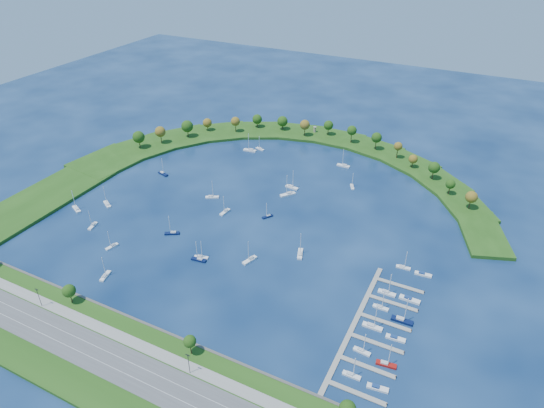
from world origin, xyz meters
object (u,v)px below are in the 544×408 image
at_px(moored_boat_4, 268,216).
at_px(moored_boat_16, 105,276).
at_px(moored_boat_2, 199,259).
at_px(docked_boat_9, 409,299).
at_px(moored_boat_15, 93,225).
at_px(moored_boat_17, 201,257).
at_px(moored_boat_10, 107,204).
at_px(docked_boat_10, 403,267).
at_px(moored_boat_6, 352,186).
at_px(moored_boat_7, 260,148).
at_px(docked_boat_5, 395,338).
at_px(moored_boat_3, 344,165).
at_px(dock_system, 371,329).
at_px(moored_boat_18, 212,197).
at_px(docked_boat_3, 386,364).
at_px(docked_boat_8, 387,292).
at_px(docked_boat_6, 381,307).
at_px(docked_boat_11, 423,274).
at_px(moored_boat_0, 300,253).
at_px(moored_boat_9, 288,194).
at_px(moored_boat_19, 225,211).
at_px(docked_boat_2, 362,351).
at_px(moored_boat_12, 112,246).
at_px(harbor_tower, 315,129).
at_px(moored_boat_1, 250,260).
at_px(moored_boat_13, 292,187).
at_px(moored_boat_11, 76,209).
at_px(docked_boat_7, 402,320).
at_px(docked_boat_1, 377,388).
at_px(docked_boat_4, 372,326).
at_px(docked_boat_0, 352,375).
at_px(moored_boat_14, 172,233).

xyz_separation_m(moored_boat_4, moored_boat_16, (-46.80, -82.51, 0.04)).
height_order(moored_boat_2, docked_boat_9, moored_boat_2).
bearing_deg(moored_boat_15, moored_boat_17, 78.35).
relative_size(moored_boat_10, docked_boat_10, 1.21).
xyz_separation_m(moored_boat_6, moored_boat_7, (-79.64, 23.52, 0.01)).
distance_m(moored_boat_10, docked_boat_5, 184.41).
height_order(moored_boat_3, moored_boat_4, moored_boat_3).
bearing_deg(dock_system, moored_boat_18, 152.84).
height_order(docked_boat_3, docked_boat_8, docked_boat_8).
relative_size(docked_boat_6, docked_boat_11, 1.25).
height_order(moored_boat_0, moored_boat_9, moored_boat_9).
distance_m(moored_boat_19, docked_boat_8, 106.96).
relative_size(docked_boat_2, docked_boat_8, 0.87).
relative_size(moored_boat_10, moored_boat_16, 1.10).
xyz_separation_m(moored_boat_2, moored_boat_3, (31.35, 132.04, 0.05)).
relative_size(moored_boat_2, moored_boat_12, 1.11).
bearing_deg(harbor_tower, docked_boat_8, -57.28).
relative_size(dock_system, docked_boat_6, 7.89).
bearing_deg(moored_boat_1, moored_boat_13, -153.18).
bearing_deg(moored_boat_11, docked_boat_2, -162.89).
height_order(moored_boat_12, docked_boat_8, docked_boat_8).
relative_size(moored_boat_1, docked_boat_7, 0.91).
relative_size(docked_boat_1, docked_boat_4, 0.65).
relative_size(moored_boat_3, docked_boat_5, 1.60).
distance_m(dock_system, moored_boat_2, 92.32).
distance_m(moored_boat_10, moored_boat_19, 72.58).
distance_m(moored_boat_10, docked_boat_4, 173.77).
distance_m(moored_boat_6, docked_boat_0, 146.89).
distance_m(dock_system, moored_boat_4, 97.75).
height_order(moored_boat_13, docked_boat_2, moored_boat_13).
bearing_deg(docked_boat_11, moored_boat_3, 124.38).
distance_m(moored_boat_16, docked_boat_7, 141.02).
xyz_separation_m(moored_boat_18, docked_boat_4, (119.93, -60.07, 0.02)).
relative_size(moored_boat_17, moored_boat_18, 0.89).
relative_size(moored_boat_9, docked_boat_9, 1.53).
xyz_separation_m(moored_boat_6, docked_boat_11, (58.58, -67.01, -0.24)).
distance_m(moored_boat_15, moored_boat_18, 71.30).
relative_size(moored_boat_18, docked_boat_10, 1.16).
distance_m(moored_boat_4, moored_boat_19, 25.63).
bearing_deg(moored_boat_0, moored_boat_17, 100.16).
bearing_deg(docked_boat_8, moored_boat_14, -176.29).
bearing_deg(moored_boat_1, moored_boat_11, -69.83).
distance_m(moored_boat_10, moored_boat_18, 63.14).
xyz_separation_m(moored_boat_11, docked_boat_8, (184.55, 11.47, -0.03)).
bearing_deg(moored_boat_19, moored_boat_6, 143.10).
distance_m(moored_boat_12, docked_boat_8, 143.04).
bearing_deg(docked_boat_9, docked_boat_4, -112.13).
bearing_deg(moored_boat_16, moored_boat_13, -35.12).
height_order(moored_boat_11, docked_boat_2, moored_boat_11).
bearing_deg(moored_boat_0, docked_boat_9, -117.64).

